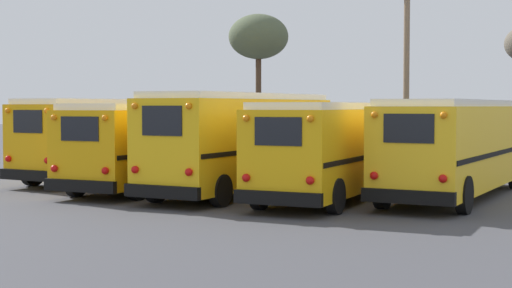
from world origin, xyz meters
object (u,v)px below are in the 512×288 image
object	(u,v)px
school_bus_2	(242,140)
school_bus_3	(342,146)
utility_pole	(406,64)
school_bus_1	(166,142)
bare_tree_1	(258,38)
school_bus_4	(456,144)
school_bus_0	(117,136)

from	to	relation	value
school_bus_2	school_bus_3	xyz separation A→B (m)	(3.31, 0.52, -0.15)
utility_pole	school_bus_2	bearing A→B (deg)	-100.50
school_bus_1	bare_tree_1	world-z (taller)	bare_tree_1
school_bus_2	school_bus_4	xyz separation A→B (m)	(6.61, 1.91, -0.10)
school_bus_2	school_bus_1	bearing A→B (deg)	171.91
school_bus_3	school_bus_4	xyz separation A→B (m)	(3.31, 1.39, 0.05)
school_bus_2	bare_tree_1	world-z (taller)	bare_tree_1
bare_tree_1	utility_pole	bearing A→B (deg)	-23.16
bare_tree_1	school_bus_4	bearing A→B (deg)	-45.05
school_bus_0	school_bus_1	world-z (taller)	school_bus_0
school_bus_1	utility_pole	distance (m)	12.98
utility_pole	bare_tree_1	bearing A→B (deg)	156.84
school_bus_4	bare_tree_1	size ratio (longest dim) A/B	1.28
school_bus_0	bare_tree_1	xyz separation A→B (m)	(-0.69, 13.84, 4.92)
school_bus_0	school_bus_2	xyz separation A→B (m)	(6.62, -2.01, 0.07)
school_bus_0	utility_pole	xyz separation A→B (m)	(8.80, 9.78, 3.07)
school_bus_1	utility_pole	size ratio (longest dim) A/B	1.10
school_bus_0	bare_tree_1	bearing A→B (deg)	92.86
school_bus_2	school_bus_4	bearing A→B (deg)	16.09
school_bus_1	school_bus_4	xyz separation A→B (m)	(9.92, 1.44, 0.07)
school_bus_1	bare_tree_1	size ratio (longest dim) A/B	1.28
school_bus_2	bare_tree_1	bearing A→B (deg)	114.74
school_bus_1	school_bus_2	distance (m)	3.34
school_bus_3	utility_pole	world-z (taller)	utility_pole
utility_pole	bare_tree_1	xyz separation A→B (m)	(-9.49, 4.06, 1.85)
school_bus_3	utility_pole	size ratio (longest dim) A/B	1.15
school_bus_1	school_bus_0	bearing A→B (deg)	155.01
school_bus_0	bare_tree_1	size ratio (longest dim) A/B	1.21
school_bus_0	school_bus_3	distance (m)	10.04
school_bus_3	school_bus_4	distance (m)	3.59
bare_tree_1	school_bus_1	bearing A→B (deg)	-75.42
school_bus_1	bare_tree_1	bearing A→B (deg)	104.58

